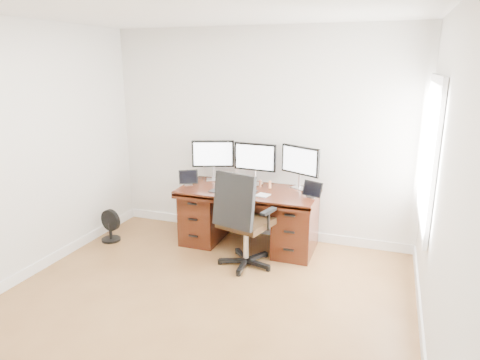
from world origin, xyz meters
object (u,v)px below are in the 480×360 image
(floor_fan, at_px, (110,226))
(monitor_center, at_px, (255,158))
(desk, at_px, (249,215))
(office_chair, at_px, (243,236))
(keyboard, at_px, (244,192))

(floor_fan, height_order, monitor_center, monitor_center)
(floor_fan, relative_size, monitor_center, 0.76)
(desk, bearing_deg, floor_fan, -164.75)
(office_chair, distance_m, monitor_center, 1.09)
(office_chair, distance_m, keyboard, 0.57)
(floor_fan, bearing_deg, keyboard, 19.80)
(office_chair, bearing_deg, floor_fan, -168.30)
(floor_fan, relative_size, keyboard, 1.61)
(floor_fan, bearing_deg, desk, 25.35)
(desk, height_order, office_chair, office_chair)
(floor_fan, bearing_deg, monitor_center, 32.34)
(floor_fan, distance_m, keyboard, 1.85)
(floor_fan, distance_m, monitor_center, 2.08)
(desk, bearing_deg, monitor_center, 90.02)
(desk, relative_size, monitor_center, 3.08)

